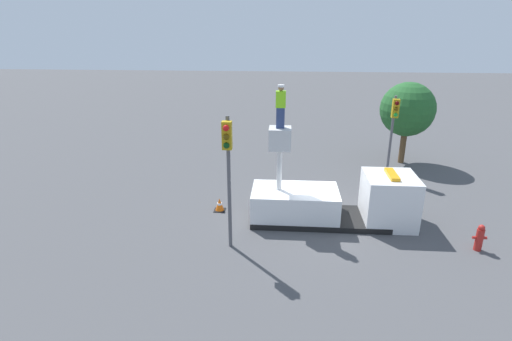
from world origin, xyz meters
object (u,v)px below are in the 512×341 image
object	(u,v)px
fire_hydrant	(480,238)
traffic_cone_rear	(220,205)
traffic_light_across	(394,121)
traffic_light_pole	(228,158)
worker	(281,107)
tree_left_bg	(408,110)
bucket_truck	(334,202)

from	to	relation	value
fire_hydrant	traffic_cone_rear	distance (m)	10.76
traffic_light_across	traffic_light_pole	bearing A→B (deg)	-133.26
traffic_light_across	fire_hydrant	distance (m)	8.42
worker	tree_left_bg	bearing A→B (deg)	48.07
worker	tree_left_bg	distance (m)	11.34
traffic_light_across	traffic_cone_rear	size ratio (longest dim) A/B	7.40
worker	traffic_cone_rear	bearing A→B (deg)	166.99
worker	bucket_truck	bearing A→B (deg)	0.00
tree_left_bg	worker	bearing A→B (deg)	-131.93
traffic_light_pole	traffic_cone_rear	distance (m)	4.76
traffic_cone_rear	traffic_light_pole	bearing A→B (deg)	-73.97
bucket_truck	fire_hydrant	world-z (taller)	bucket_truck
traffic_light_pole	traffic_cone_rear	size ratio (longest dim) A/B	8.36
worker	tree_left_bg	xyz separation A→B (m)	(7.50, 8.35, -1.69)
traffic_light_across	worker	bearing A→B (deg)	-136.52
fire_hydrant	worker	bearing A→B (deg)	165.04
bucket_truck	traffic_light_pole	distance (m)	5.68
bucket_truck	tree_left_bg	world-z (taller)	tree_left_bg
fire_hydrant	tree_left_bg	xyz separation A→B (m)	(-0.18, 10.40, 2.82)
traffic_light_across	fire_hydrant	bearing A→B (deg)	-78.33
traffic_light_across	traffic_cone_rear	distance (m)	10.60
bucket_truck	traffic_light_pole	world-z (taller)	traffic_light_pole
bucket_truck	traffic_cone_rear	size ratio (longest dim) A/B	11.29
worker	traffic_light_across	bearing A→B (deg)	43.48
worker	tree_left_bg	size ratio (longest dim) A/B	0.35
traffic_light_pole	traffic_light_across	bearing A→B (deg)	46.74
tree_left_bg	traffic_light_across	bearing A→B (deg)	-118.88
worker	traffic_light_pole	size ratio (longest dim) A/B	0.34
bucket_truck	traffic_light_pole	bearing A→B (deg)	-148.22
traffic_light_across	traffic_cone_rear	world-z (taller)	traffic_light_across
traffic_cone_rear	tree_left_bg	xyz separation A→B (m)	(10.23, 7.71, 3.05)
worker	traffic_light_across	xyz separation A→B (m)	(6.07, 5.75, -1.79)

